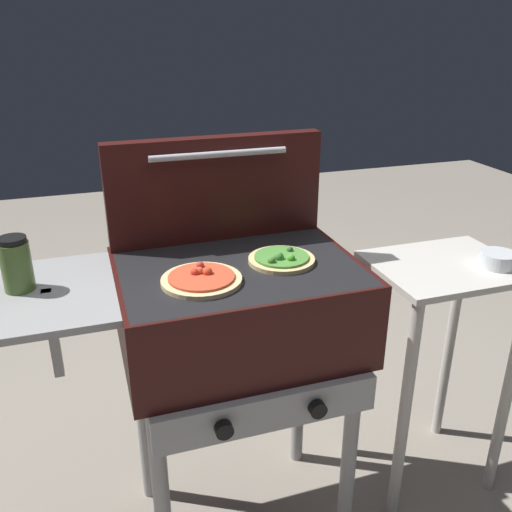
{
  "coord_description": "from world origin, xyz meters",
  "views": [
    {
      "loc": [
        -0.37,
        -1.28,
        1.49
      ],
      "look_at": [
        0.05,
        0.0,
        0.92
      ],
      "focal_mm": 38.68,
      "sensor_mm": 36.0,
      "label": 1
    }
  ],
  "objects_px": {
    "grill": "(234,315)",
    "pizza_pepperoni": "(202,279)",
    "topping_bowl_near": "(498,260)",
    "prep_table": "(436,332)",
    "pizza_veggie": "(281,259)",
    "sauce_jar": "(16,264)"
  },
  "relations": [
    {
      "from": "sauce_jar",
      "to": "topping_bowl_near",
      "type": "xyz_separation_m",
      "value": [
        1.33,
        -0.09,
        -0.13
      ]
    },
    {
      "from": "prep_table",
      "to": "pizza_pepperoni",
      "type": "bearing_deg",
      "value": -174.81
    },
    {
      "from": "pizza_veggie",
      "to": "sauce_jar",
      "type": "height_order",
      "value": "sauce_jar"
    },
    {
      "from": "pizza_pepperoni",
      "to": "sauce_jar",
      "type": "relative_size",
      "value": 1.5
    },
    {
      "from": "grill",
      "to": "topping_bowl_near",
      "type": "distance_m",
      "value": 0.81
    },
    {
      "from": "sauce_jar",
      "to": "pizza_pepperoni",
      "type": "bearing_deg",
      "value": -12.98
    },
    {
      "from": "pizza_pepperoni",
      "to": "prep_table",
      "type": "xyz_separation_m",
      "value": [
        0.77,
        0.07,
        -0.34
      ]
    },
    {
      "from": "grill",
      "to": "prep_table",
      "type": "bearing_deg",
      "value": 0.37
    },
    {
      "from": "sauce_jar",
      "to": "grill",
      "type": "bearing_deg",
      "value": -3.44
    },
    {
      "from": "pizza_pepperoni",
      "to": "topping_bowl_near",
      "type": "height_order",
      "value": "pizza_pepperoni"
    },
    {
      "from": "pizza_pepperoni",
      "to": "topping_bowl_near",
      "type": "xyz_separation_m",
      "value": [
        0.91,
        0.01,
        -0.07
      ]
    },
    {
      "from": "pizza_pepperoni",
      "to": "grill",
      "type": "bearing_deg",
      "value": 33.23
    },
    {
      "from": "grill",
      "to": "topping_bowl_near",
      "type": "xyz_separation_m",
      "value": [
        0.81,
        -0.06,
        0.08
      ]
    },
    {
      "from": "pizza_pepperoni",
      "to": "pizza_veggie",
      "type": "height_order",
      "value": "pizza_veggie"
    },
    {
      "from": "prep_table",
      "to": "pizza_veggie",
      "type": "bearing_deg",
      "value": -178.26
    },
    {
      "from": "sauce_jar",
      "to": "topping_bowl_near",
      "type": "height_order",
      "value": "sauce_jar"
    },
    {
      "from": "grill",
      "to": "pizza_pepperoni",
      "type": "height_order",
      "value": "pizza_pepperoni"
    },
    {
      "from": "grill",
      "to": "pizza_veggie",
      "type": "bearing_deg",
      "value": -5.33
    },
    {
      "from": "sauce_jar",
      "to": "topping_bowl_near",
      "type": "relative_size",
      "value": 1.25
    },
    {
      "from": "pizza_pepperoni",
      "to": "sauce_jar",
      "type": "height_order",
      "value": "sauce_jar"
    },
    {
      "from": "grill",
      "to": "pizza_veggie",
      "type": "distance_m",
      "value": 0.2
    },
    {
      "from": "grill",
      "to": "sauce_jar",
      "type": "bearing_deg",
      "value": 176.56
    }
  ]
}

